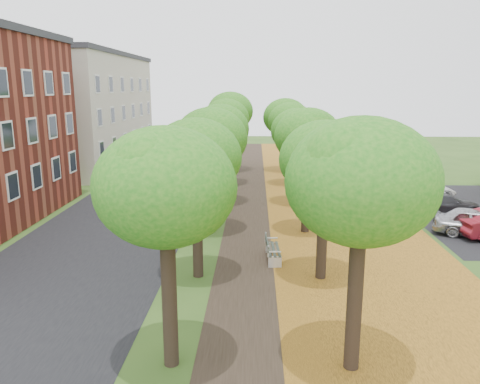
# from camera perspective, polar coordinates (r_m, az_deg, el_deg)

# --- Properties ---
(ground) EXTENTS (120.00, 120.00, 0.00)m
(ground) POSITION_cam_1_polar(r_m,az_deg,el_deg) (13.37, 1.62, -20.36)
(ground) COLOR #2D4C19
(ground) RESTS_ON ground
(street_asphalt) EXTENTS (8.00, 70.00, 0.01)m
(street_asphalt) POSITION_cam_1_polar(r_m,az_deg,el_deg) (28.23, -13.63, -2.64)
(street_asphalt) COLOR black
(street_asphalt) RESTS_ON ground
(footpath) EXTENTS (3.20, 70.00, 0.01)m
(footpath) POSITION_cam_1_polar(r_m,az_deg,el_deg) (27.21, 1.80, -2.86)
(footpath) COLOR black
(footpath) RESTS_ON ground
(leaf_verge) EXTENTS (7.50, 70.00, 0.01)m
(leaf_verge) POSITION_cam_1_polar(r_m,az_deg,el_deg) (27.66, 12.22, -2.88)
(leaf_verge) COLOR #B37421
(leaf_verge) RESTS_ON ground
(tree_row_west) EXTENTS (3.64, 33.64, 6.35)m
(tree_row_west) POSITION_cam_1_polar(r_m,az_deg,el_deg) (26.43, -2.95, 7.18)
(tree_row_west) COLOR black
(tree_row_west) RESTS_ON ground
(tree_row_east) EXTENTS (3.64, 33.64, 6.35)m
(tree_row_east) POSITION_cam_1_polar(r_m,az_deg,el_deg) (26.46, 7.55, 7.10)
(tree_row_east) COLOR black
(tree_row_east) RESTS_ON ground
(building_cream) EXTENTS (10.30, 20.30, 10.40)m
(building_cream) POSITION_cam_1_polar(r_m,az_deg,el_deg) (47.42, -19.41, 9.47)
(building_cream) COLOR beige
(building_cream) RESTS_ON ground
(bench) EXTENTS (0.65, 1.99, 0.93)m
(bench) POSITION_cam_1_polar(r_m,az_deg,el_deg) (20.27, 3.91, -6.97)
(bench) COLOR #252E27
(bench) RESTS_ON ground
(car_silver) EXTENTS (4.53, 3.14, 1.43)m
(car_silver) POSITION_cam_1_polar(r_m,az_deg,el_deg) (26.07, 27.08, -3.35)
(car_silver) COLOR #A2A1A6
(car_silver) RESTS_ON ground
(car_grey) EXTENTS (4.46, 2.21, 1.25)m
(car_grey) POSITION_cam_1_polar(r_m,az_deg,el_deg) (29.74, 23.52, -1.34)
(car_grey) COLOR #343439
(car_grey) RESTS_ON ground
(car_white) EXTENTS (4.80, 2.60, 1.28)m
(car_white) POSITION_cam_1_polar(r_m,az_deg,el_deg) (33.36, 21.08, 0.32)
(car_white) COLOR white
(car_white) RESTS_ON ground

